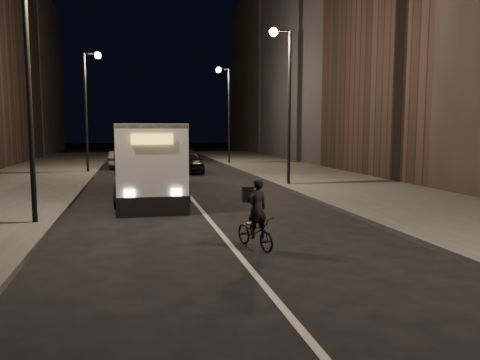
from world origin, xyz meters
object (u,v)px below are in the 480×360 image
city_bus (150,156)px  car_near (189,162)px  streetlight_left_far (89,95)px  cyclist_on_bicycle (256,225)px  streetlight_left_near (36,56)px  streetlight_right_mid (285,86)px  car_far (186,155)px  streetlight_right_far (226,102)px  car_mid (119,159)px

city_bus → car_near: 10.81m
streetlight_left_far → cyclist_on_bicycle: streetlight_left_far is taller
cyclist_on_bicycle → city_bus: bearing=82.9°
streetlight_left_near → city_bus: streetlight_left_near is taller
streetlight_right_mid → car_near: size_ratio=1.85×
streetlight_left_far → car_far: (7.62, 10.34, -4.71)m
city_bus → car_near: (3.09, 10.30, -1.05)m
streetlight_left_far → car_near: bearing=-6.1°
streetlight_left_far → car_far: size_ratio=1.81×
city_bus → car_far: size_ratio=2.75×
streetlight_right_far → city_bus: size_ratio=0.66×
streetlight_right_far → cyclist_on_bicycle: streetlight_right_far is taller
cyclist_on_bicycle → car_far: bearing=68.2°
city_bus → car_mid: 15.44m
streetlight_left_near → city_bus: size_ratio=0.66×
streetlight_left_near → cyclist_on_bicycle: streetlight_left_near is taller
streetlight_left_near → streetlight_left_far: 18.00m
city_bus → car_near: city_bus is taller
streetlight_right_far → streetlight_left_far: same height
streetlight_right_mid → streetlight_left_near: 13.33m
streetlight_right_mid → car_far: size_ratio=1.81×
car_near → car_far: 11.09m
streetlight_left_far → city_bus: 12.12m
city_bus → streetlight_left_far: bearing=109.0°
cyclist_on_bicycle → streetlight_left_near: bearing=125.9°
car_near → streetlight_right_far: bearing=60.3°
streetlight_right_mid → city_bus: streetlight_right_mid is taller
streetlight_right_mid → city_bus: bearing=-171.8°
streetlight_right_mid → streetlight_left_near: bearing=-143.1°
city_bus → car_far: city_bus is taller
streetlight_left_near → cyclist_on_bicycle: 8.65m
streetlight_left_far → car_near: (6.69, -0.71, -4.61)m
streetlight_left_near → car_mid: streetlight_left_near is taller
car_mid → car_far: 8.45m
car_far → car_near: bearing=-100.3°
streetlight_left_far → car_far: streetlight_left_far is taller
streetlight_right_mid → car_far: (-3.04, 20.34, -4.71)m
cyclist_on_bicycle → streetlight_left_far: bearing=86.1°
streetlight_right_far → streetlight_left_near: (-10.66, -24.00, 0.00)m
streetlight_right_mid → streetlight_left_far: same height
cyclist_on_bicycle → car_mid: 26.78m
streetlight_left_far → car_far: 13.68m
streetlight_left_near → car_far: size_ratio=1.81×
cyclist_on_bicycle → car_near: bearing=69.1°
streetlight_right_mid → streetlight_left_near: size_ratio=1.00×
streetlight_right_far → cyclist_on_bicycle: size_ratio=4.33×
city_bus → streetlight_left_near: bearing=-116.2°
streetlight_right_far → car_mid: size_ratio=1.97×
car_near → car_mid: 7.03m
streetlight_right_far → streetlight_left_far: (-10.66, -6.00, 0.00)m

